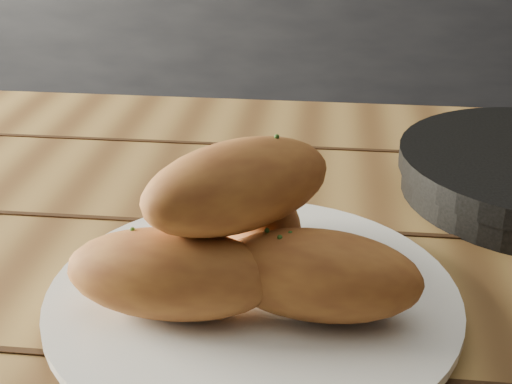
% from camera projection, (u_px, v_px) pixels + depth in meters
% --- Properties ---
extents(counter, '(2.80, 0.60, 0.90)m').
position_uv_depth(counter, '(336.00, 42.00, 2.56)').
color(counter, black).
rests_on(counter, ground).
extents(plate, '(0.31, 0.31, 0.02)m').
position_uv_depth(plate, '(253.00, 300.00, 0.53)').
color(plate, white).
rests_on(plate, table).
extents(bread_rolls, '(0.25, 0.21, 0.12)m').
position_uv_depth(bread_rolls, '(245.00, 238.00, 0.51)').
color(bread_rolls, '#B77333').
rests_on(bread_rolls, plate).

